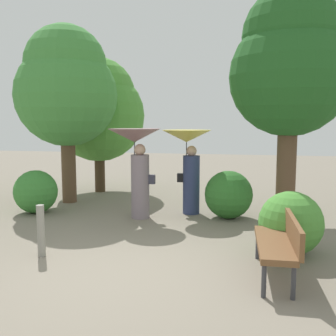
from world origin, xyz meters
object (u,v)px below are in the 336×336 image
(park_bench, at_px, (280,240))
(path_marker_post, at_px, (41,231))
(person_right, at_px, (188,154))
(tree_near_left, at_px, (99,109))
(tree_mid_left, at_px, (66,86))
(tree_near_right, at_px, (290,64))
(person_left, at_px, (137,154))

(park_bench, bearing_deg, path_marker_post, -93.17)
(person_right, distance_m, tree_near_left, 3.92)
(park_bench, relative_size, tree_mid_left, 0.33)
(person_right, relative_size, tree_near_right, 0.40)
(tree_near_left, height_order, tree_mid_left, tree_mid_left)
(park_bench, distance_m, path_marker_post, 3.59)
(person_right, distance_m, tree_near_right, 2.85)
(person_right, bearing_deg, tree_near_left, 50.97)
(person_left, bearing_deg, park_bench, -137.14)
(tree_near_left, height_order, tree_near_right, tree_near_right)
(person_left, distance_m, person_right, 1.21)
(person_left, bearing_deg, tree_near_left, 32.25)
(tree_near_left, bearing_deg, park_bench, -49.57)
(person_left, xyz_separation_m, person_right, (1.03, 0.63, -0.02))
(person_right, distance_m, tree_mid_left, 3.67)
(tree_near_right, distance_m, path_marker_post, 5.77)
(person_left, height_order, tree_near_right, tree_near_right)
(tree_near_right, distance_m, tree_mid_left, 5.43)
(park_bench, bearing_deg, person_left, -136.23)
(person_left, bearing_deg, tree_mid_left, 57.93)
(tree_near_left, xyz_separation_m, path_marker_post, (1.20, -5.53, -2.06))
(person_left, xyz_separation_m, park_bench, (2.80, -2.76, -0.89))
(person_left, height_order, person_right, person_left)
(tree_mid_left, distance_m, path_marker_post, 4.90)
(park_bench, height_order, tree_mid_left, tree_mid_left)
(person_left, relative_size, person_right, 1.02)
(person_left, distance_m, tree_near_right, 3.69)
(path_marker_post, bearing_deg, person_right, 61.09)
(person_left, distance_m, park_bench, 4.03)
(tree_near_right, bearing_deg, person_left, -172.10)
(tree_near_right, height_order, tree_mid_left, tree_near_right)
(person_right, relative_size, tree_mid_left, 0.42)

